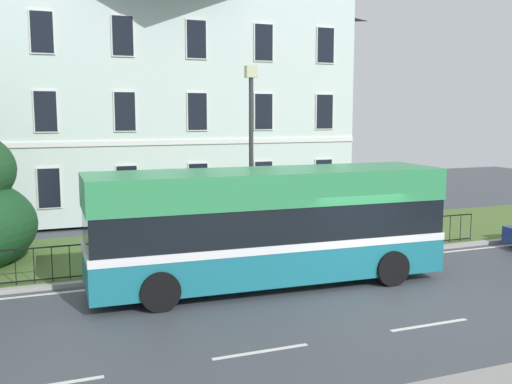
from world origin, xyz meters
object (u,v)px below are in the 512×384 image
object	(u,v)px
single_decker_bus	(268,225)
georgian_townhouse	(138,92)
street_lamp_post	(251,147)
litter_bin	(397,228)

from	to	relation	value
single_decker_bus	georgian_townhouse	bearing A→B (deg)	94.49
georgian_townhouse	single_decker_bus	xyz separation A→B (m)	(0.66, -14.90, -4.01)
georgian_townhouse	street_lamp_post	bearing A→B (deg)	-83.84
single_decker_bus	litter_bin	xyz separation A→B (m)	(6.02, 2.70, -1.00)
litter_bin	single_decker_bus	bearing A→B (deg)	-155.81
single_decker_bus	street_lamp_post	size ratio (longest dim) A/B	1.62
georgian_townhouse	street_lamp_post	world-z (taller)	georgian_townhouse
georgian_townhouse	litter_bin	bearing A→B (deg)	-61.32
street_lamp_post	single_decker_bus	bearing A→B (deg)	-102.21
georgian_townhouse	street_lamp_post	xyz separation A→B (m)	(1.29, -11.98, -2.09)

